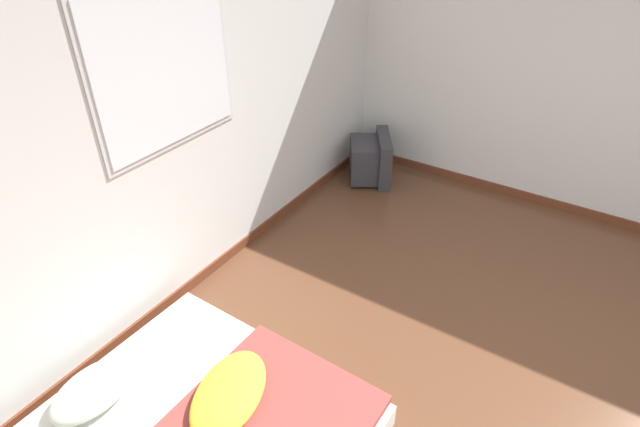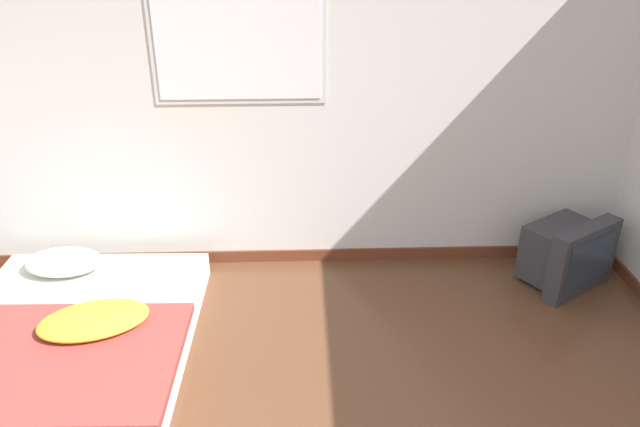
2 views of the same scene
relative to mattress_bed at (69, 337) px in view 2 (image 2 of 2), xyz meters
name	(u,v)px [view 2 (image 2 of 2)]	position (x,y,z in m)	size (l,w,h in m)	color
wall_back	(241,91)	(1.00, 1.06, 1.18)	(7.79, 0.08, 2.60)	silver
mattress_bed	(69,337)	(0.00, 0.00, 0.00)	(1.44, 1.75, 0.31)	silver
crt_tv	(567,253)	(3.22, 0.65, 0.12)	(0.67, 0.63, 0.50)	#333338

